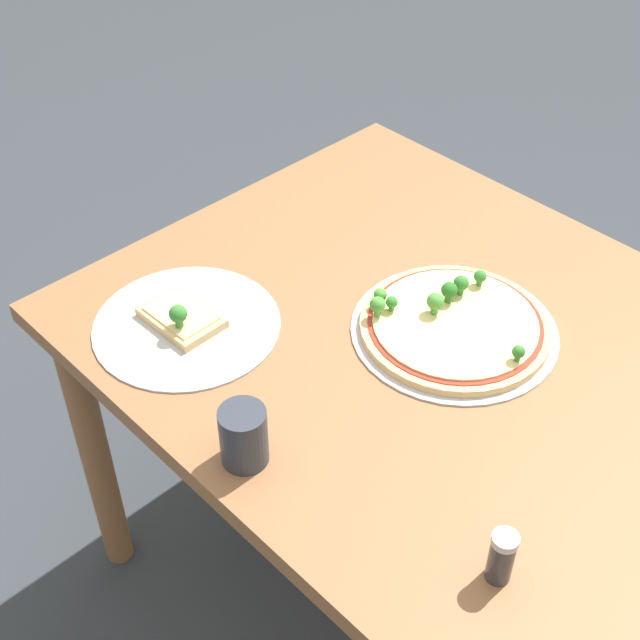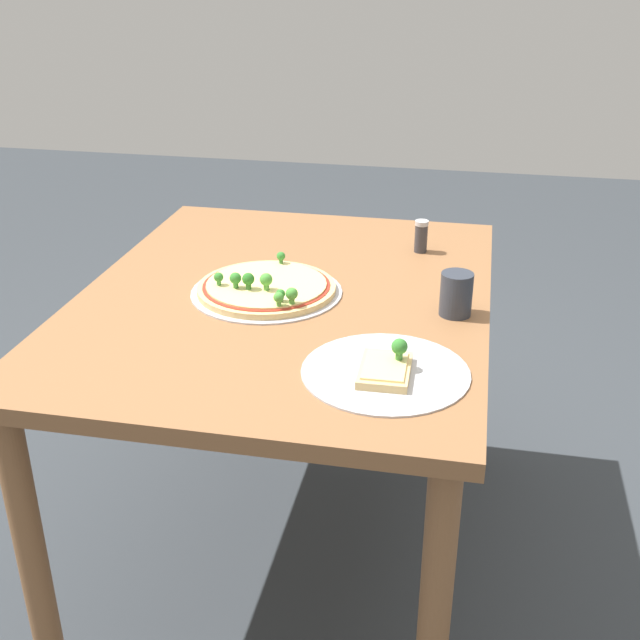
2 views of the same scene
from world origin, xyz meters
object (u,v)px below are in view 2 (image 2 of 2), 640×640
(dining_table, at_px, (286,330))
(pizza_tray_whole, at_px, (266,288))
(condiment_shaker, at_px, (421,236))
(pizza_tray_slice, at_px, (386,370))
(drinking_cup, at_px, (456,294))

(dining_table, height_order, pizza_tray_whole, pizza_tray_whole)
(condiment_shaker, bearing_deg, pizza_tray_slice, 179.47)
(drinking_cup, relative_size, condiment_shaker, 1.14)
(dining_table, distance_m, condiment_shaker, 0.46)
(pizza_tray_slice, xyz_separation_m, drinking_cup, (0.29, -0.11, 0.04))
(dining_table, height_order, pizza_tray_slice, pizza_tray_slice)
(pizza_tray_slice, bearing_deg, pizza_tray_whole, 44.47)
(drinking_cup, xyz_separation_m, condiment_shaker, (0.37, 0.11, -0.01))
(pizza_tray_slice, height_order, drinking_cup, drinking_cup)
(pizza_tray_whole, height_order, pizza_tray_slice, pizza_tray_slice)
(pizza_tray_whole, relative_size, drinking_cup, 3.64)
(pizza_tray_whole, height_order, drinking_cup, drinking_cup)
(drinking_cup, bearing_deg, pizza_tray_whole, 85.91)
(condiment_shaker, bearing_deg, drinking_cup, -163.99)
(dining_table, relative_size, pizza_tray_whole, 3.37)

